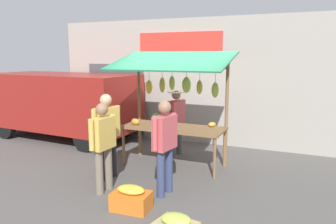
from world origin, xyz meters
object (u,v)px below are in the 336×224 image
object	(u,v)px
parked_van	(59,100)
vendor_with_sunhat	(176,118)
shopper_in_striped_shirt	(107,130)
produce_crate_near	(131,199)
shopper_with_shopping_bag	(165,141)
market_stall	(174,96)
shopper_in_grey_tee	(103,141)

from	to	relation	value
parked_van	vendor_with_sunhat	bearing A→B (deg)	179.17
shopper_in_striped_shirt	parked_van	world-z (taller)	parked_van
vendor_with_sunhat	produce_crate_near	bearing A→B (deg)	22.53
shopper_with_shopping_bag	produce_crate_near	bearing A→B (deg)	169.67
market_stall	produce_crate_near	bearing A→B (deg)	95.85
shopper_in_striped_shirt	produce_crate_near	xyz separation A→B (m)	(-1.11, 1.01, -0.80)
shopper_in_striped_shirt	shopper_with_shopping_bag	world-z (taller)	shopper_in_striped_shirt
shopper_in_grey_tee	market_stall	bearing A→B (deg)	-14.08
shopper_with_shopping_bag	vendor_with_sunhat	bearing A→B (deg)	24.86
vendor_with_sunhat	shopper_with_shopping_bag	bearing A→B (deg)	31.26
shopper_in_striped_shirt	shopper_with_shopping_bag	size ratio (longest dim) A/B	1.01
shopper_in_grey_tee	produce_crate_near	distance (m)	1.18
shopper_with_shopping_bag	parked_van	world-z (taller)	parked_van
shopper_with_shopping_bag	shopper_in_striped_shirt	bearing A→B (deg)	86.64
shopper_with_shopping_bag	shopper_in_grey_tee	size ratio (longest dim) A/B	1.04
shopper_in_striped_shirt	parked_van	xyz separation A→B (m)	(3.16, -2.23, 0.14)
shopper_in_grey_tee	produce_crate_near	xyz separation A→B (m)	(-0.81, 0.44, -0.74)
market_stall	vendor_with_sunhat	bearing A→B (deg)	-71.76
market_stall	shopper_in_striped_shirt	distance (m)	1.64
vendor_with_sunhat	shopper_in_grey_tee	xyz separation A→B (m)	(0.34, 2.53, -0.01)
shopper_in_striped_shirt	shopper_in_grey_tee	xyz separation A→B (m)	(-0.30, 0.57, -0.06)
parked_van	produce_crate_near	bearing A→B (deg)	145.96
shopper_in_striped_shirt	produce_crate_near	distance (m)	1.70
shopper_with_shopping_bag	parked_van	xyz separation A→B (m)	(4.51, -2.48, 0.16)
vendor_with_sunhat	shopper_in_grey_tee	world-z (taller)	shopper_in_grey_tee
vendor_with_sunhat	shopper_in_grey_tee	size ratio (longest dim) A/B	0.99
shopper_in_grey_tee	parked_van	distance (m)	4.46
vendor_with_sunhat	shopper_in_grey_tee	distance (m)	2.56
produce_crate_near	market_stall	bearing A→B (deg)	-84.15
shopper_with_shopping_bag	shopper_in_grey_tee	xyz separation A→B (m)	(1.05, 0.32, -0.04)
shopper_with_shopping_bag	shopper_in_grey_tee	world-z (taller)	shopper_with_shopping_bag
shopper_in_striped_shirt	shopper_with_shopping_bag	bearing A→B (deg)	-87.68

